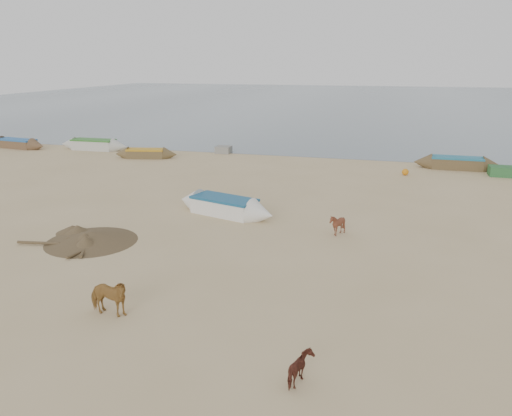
{
  "coord_description": "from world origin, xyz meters",
  "views": [
    {
      "loc": [
        5.65,
        -16.69,
        7.35
      ],
      "look_at": [
        0.0,
        4.0,
        1.0
      ],
      "focal_mm": 35.0,
      "sensor_mm": 36.0,
      "label": 1
    }
  ],
  "objects_px": {
    "cow_adult": "(108,297)",
    "calf_front": "(337,224)",
    "near_canoe": "(224,206)",
    "calf_right": "(301,370)"
  },
  "relations": [
    {
      "from": "cow_adult",
      "to": "calf_right",
      "type": "height_order",
      "value": "cow_adult"
    },
    {
      "from": "cow_adult",
      "to": "calf_right",
      "type": "relative_size",
      "value": 1.84
    },
    {
      "from": "calf_front",
      "to": "calf_right",
      "type": "xyz_separation_m",
      "value": [
        0.37,
        -10.78,
        -0.1
      ]
    },
    {
      "from": "cow_adult",
      "to": "calf_right",
      "type": "bearing_deg",
      "value": -102.63
    },
    {
      "from": "calf_right",
      "to": "near_canoe",
      "type": "distance_m",
      "value": 13.83
    },
    {
      "from": "cow_adult",
      "to": "near_canoe",
      "type": "distance_m",
      "value": 10.66
    },
    {
      "from": "calf_right",
      "to": "near_canoe",
      "type": "xyz_separation_m",
      "value": [
        -6.12,
        12.41,
        0.05
      ]
    },
    {
      "from": "calf_right",
      "to": "cow_adult",
      "type": "bearing_deg",
      "value": 62.82
    },
    {
      "from": "calf_front",
      "to": "near_canoe",
      "type": "bearing_deg",
      "value": -125.29
    },
    {
      "from": "cow_adult",
      "to": "calf_front",
      "type": "relative_size",
      "value": 1.45
    }
  ]
}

